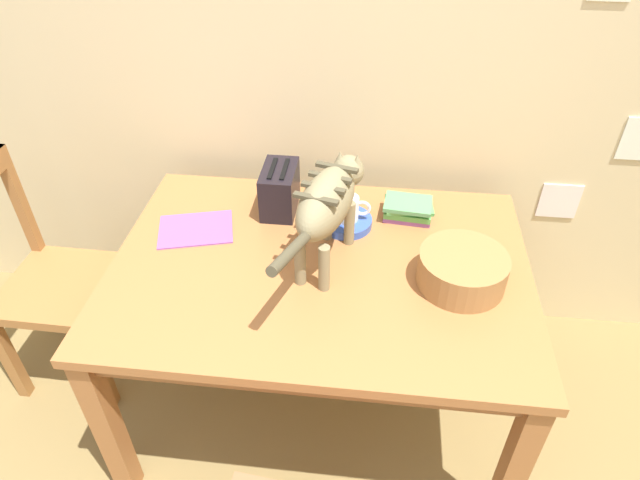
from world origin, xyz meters
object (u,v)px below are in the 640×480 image
object	(u,v)px
wicker_basket	(462,269)
wooden_chair_far	(49,282)
toaster	(280,189)
saucer_bowl	(346,222)
cat	(328,202)
dining_table	(320,282)
coffee_mug	(348,208)
book_stack	(408,209)
magazine	(196,229)

from	to	relation	value
wicker_basket	wooden_chair_far	xyz separation A→B (m)	(-1.52, 0.12, -0.33)
toaster	saucer_bowl	bearing A→B (deg)	-16.70
saucer_bowl	toaster	bearing A→B (deg)	163.30
cat	saucer_bowl	bearing A→B (deg)	90.00
dining_table	coffee_mug	xyz separation A→B (m)	(0.07, 0.22, 0.16)
coffee_mug	cat	bearing A→B (deg)	-105.24
cat	coffee_mug	world-z (taller)	cat
wooden_chair_far	toaster	bearing A→B (deg)	104.33
coffee_mug	wooden_chair_far	bearing A→B (deg)	-173.13
dining_table	book_stack	distance (m)	0.43
dining_table	wicker_basket	distance (m)	0.47
dining_table	toaster	bearing A→B (deg)	121.58
coffee_mug	book_stack	world-z (taller)	coffee_mug
magazine	cat	bearing A→B (deg)	-26.67
saucer_bowl	toaster	distance (m)	0.27
saucer_bowl	coffee_mug	distance (m)	0.06
wooden_chair_far	coffee_mug	bearing A→B (deg)	97.71
saucer_bowl	wicker_basket	distance (m)	0.46
magazine	wicker_basket	world-z (taller)	wicker_basket
cat	coffee_mug	size ratio (longest dim) A/B	5.09
saucer_bowl	wooden_chair_far	bearing A→B (deg)	-173.11
magazine	book_stack	world-z (taller)	book_stack
toaster	wooden_chair_far	world-z (taller)	wooden_chair_far
cat	magazine	xyz separation A→B (m)	(-0.48, 0.10, -0.22)
book_stack	wicker_basket	world-z (taller)	wicker_basket
toaster	wicker_basket	bearing A→B (deg)	-28.12
magazine	toaster	bearing A→B (deg)	15.31
saucer_bowl	magazine	xyz separation A→B (m)	(-0.53, -0.09, -0.01)
wicker_basket	cat	bearing A→B (deg)	169.98
wicker_basket	book_stack	bearing A→B (deg)	115.32
coffee_mug	magazine	bearing A→B (deg)	-170.63
magazine	toaster	xyz separation A→B (m)	(0.28, 0.16, 0.08)
book_stack	wicker_basket	size ratio (longest dim) A/B	0.66
coffee_mug	wicker_basket	world-z (taller)	coffee_mug
coffee_mug	book_stack	bearing A→B (deg)	20.31
dining_table	coffee_mug	distance (m)	0.28
saucer_bowl	coffee_mug	size ratio (longest dim) A/B	1.43
coffee_mug	toaster	world-z (taller)	toaster
wooden_chair_far	magazine	bearing A→B (deg)	95.51
wooden_chair_far	cat	bearing A→B (deg)	88.28
coffee_mug	wicker_basket	size ratio (longest dim) A/B	0.46
dining_table	wooden_chair_far	size ratio (longest dim) A/B	1.45
book_stack	toaster	size ratio (longest dim) A/B	0.92
cat	wooden_chair_far	world-z (taller)	cat
magazine	book_stack	bearing A→B (deg)	-2.47
dining_table	coffee_mug	size ratio (longest dim) A/B	10.76
book_stack	toaster	xyz separation A→B (m)	(-0.47, -0.00, 0.05)
cat	wooden_chair_far	bearing A→B (deg)	-168.36
dining_table	magazine	size ratio (longest dim) A/B	5.36
coffee_mug	toaster	bearing A→B (deg)	163.52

